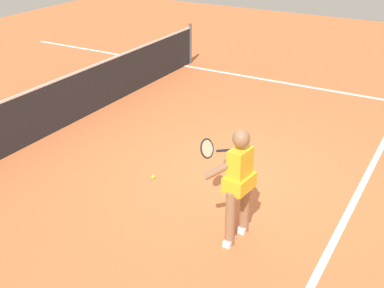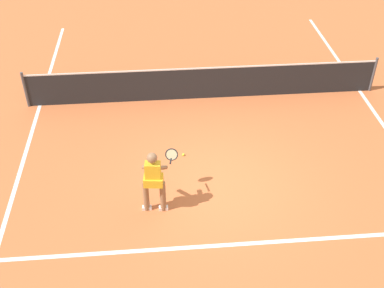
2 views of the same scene
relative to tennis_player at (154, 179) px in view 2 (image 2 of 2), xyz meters
The scene contains 6 objects.
ground_plane 1.86m from the tennis_player, 24.54° to the left, with size 26.13×26.13×0.00m, color #C66638.
service_line_marking 2.09m from the tennis_player, 37.76° to the right, with size 9.42×0.10×0.01m, color white.
sideline_left_marking 3.38m from the tennis_player, 167.84° to the left, with size 0.10×18.10×0.01m, color white.
court_net 4.69m from the tennis_player, 71.17° to the left, with size 10.10×0.08×1.08m.
tennis_player is the anchor object (origin of this frame).
tennis_ball_near 2.09m from the tennis_player, 67.69° to the left, with size 0.07×0.07×0.07m, color #D1E533.
Camera 2 is at (-1.37, -8.32, 7.56)m, focal length 45.47 mm.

